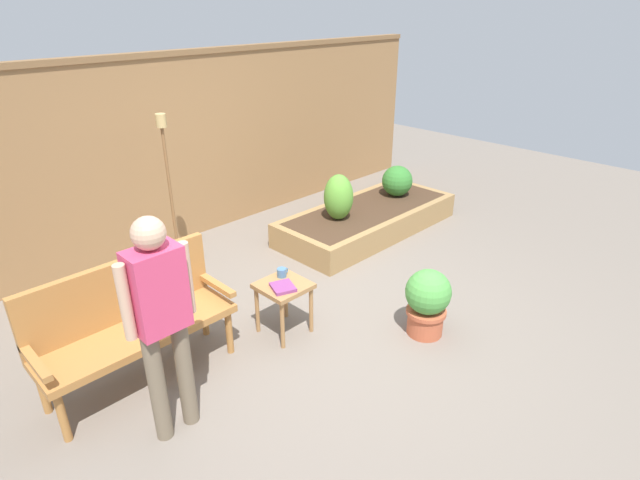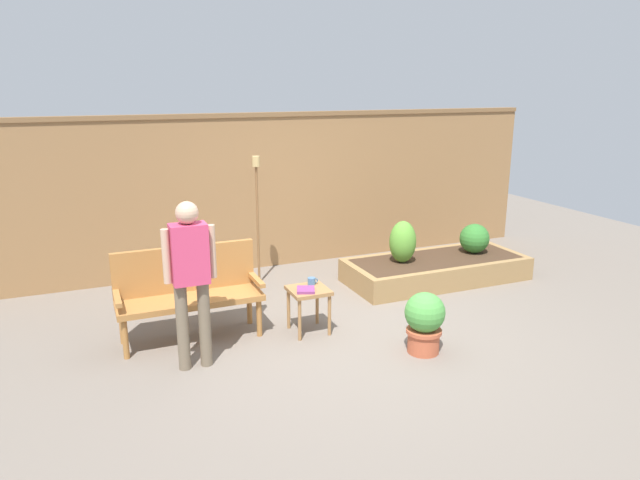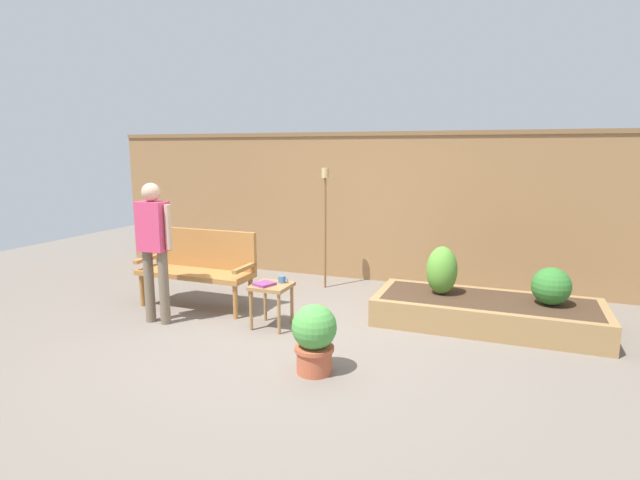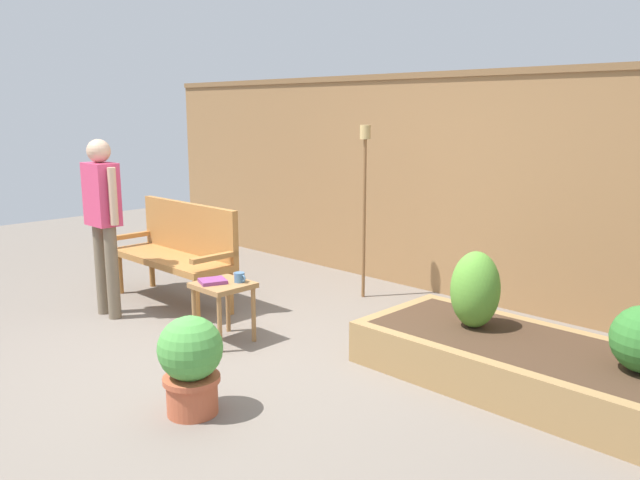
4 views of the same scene
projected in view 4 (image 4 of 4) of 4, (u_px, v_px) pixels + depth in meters
ground_plane at (228, 360)px, 4.70m from camera, size 14.00×14.00×0.00m
fence_back at (436, 183)px, 6.29m from camera, size 8.40×0.14×2.16m
garden_bench at (179, 246)px, 6.04m from camera, size 1.44×0.48×0.94m
side_table at (223, 293)px, 5.00m from camera, size 0.40×0.40×0.48m
cup_on_table at (240, 277)px, 5.00m from camera, size 0.11×0.08×0.08m
book_on_table at (213, 281)px, 4.98m from camera, size 0.24×0.25×0.03m
potted_boxwood at (191, 361)px, 3.82m from camera, size 0.39×0.39×0.61m
raised_planter_bed at (537, 368)px, 4.18m from camera, size 2.40×1.00×0.30m
shrub_near_bench at (475, 290)px, 4.47m from camera, size 0.34×0.34×0.54m
tiki_torch at (365, 181)px, 6.06m from camera, size 0.10×0.10×1.66m
person_by_bench at (103, 212)px, 5.53m from camera, size 0.47×0.20×1.56m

